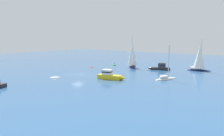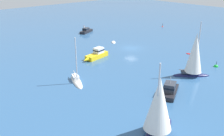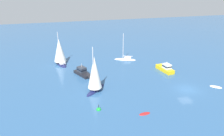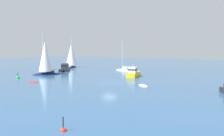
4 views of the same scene
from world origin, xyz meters
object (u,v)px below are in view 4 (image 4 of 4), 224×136
Objects in this scene: rib at (143,86)px; channel_buoy at (63,131)px; skiff at (33,83)px; powerboat at (134,73)px; sailboat at (124,70)px; mooring_buoy at (18,78)px; ketch at (71,57)px; cabin_cruiser at (65,68)px; sailboat_1 at (45,59)px.

channel_buoy is at bearing 137.50° from rib.
skiff is 19.76m from powerboat.
skiff is 0.27× the size of sailboat.
skiff is at bearing -22.89° from mooring_buoy.
skiff is 30.07m from ketch.
channel_buoy is at bearing 12.18° from cabin_cruiser.
mooring_buoy is (5.60, -24.05, -3.01)m from ketch.
sailboat is at bearing -109.86° from ketch.
sailboat_1 is 39.26m from channel_buoy.
rib is 1.76× the size of mooring_buoy.
cabin_cruiser is 10.22m from ketch.
sailboat reaches higher than mooring_buoy.
ketch is 17.44m from sailboat.
skiff is 26.16m from sailboat.
sailboat is at bearing 63.08° from mooring_buoy.
rib is at bearing 97.80° from channel_buoy.
sailboat_1 is (1.48, -8.25, 2.76)m from cabin_cruiser.
channel_buoy is (20.97, -17.74, 0.02)m from skiff.
cabin_cruiser is at bearing 52.96° from sailboat.
rib is 24.93m from sailboat_1.
cabin_cruiser is 4.49× the size of channel_buoy.
skiff is 0.35× the size of cabin_cruiser.
ketch reaches higher than skiff.
rib is 28.71m from cabin_cruiser.
rib is 0.29× the size of ketch.
sailboat_1 is at bearing 97.94° from powerboat.
rib is 1.18× the size of skiff.
skiff is at bearing 57.59° from rib.
sailboat_1 reaches higher than rib.
powerboat is 0.85× the size of sailboat.
sailboat is 25.54m from mooring_buoy.
channel_buoy is (3.21, -23.47, 0.02)m from rib.
cabin_cruiser reaches higher than channel_buoy.
ketch is 1.11× the size of sailboat.
rib is 37.35m from ketch.
ketch is 6.37× the size of channel_buoy.
powerboat is 11.89m from sailboat.
sailboat_1 is at bearing 77.09° from sailboat.
sailboat is 19.46m from sailboat_1.
powerboat reaches higher than rib.
powerboat is at bearing -129.95° from ketch.
sailboat is at bearing 24.92° from powerboat.
rib is 1.83× the size of channel_buoy.
sailboat is at bearing 94.37° from cabin_cruiser.
mooring_buoy is at bearing 85.02° from sailboat.
sailboat is at bearing 110.83° from channel_buoy.
mooring_buoy reaches higher than rib.
mooring_buoy is (0.88, -15.29, -0.69)m from cabin_cruiser.
skiff is at bearing -2.93° from cabin_cruiser.
channel_buoy is at bearing -175.03° from powerboat.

